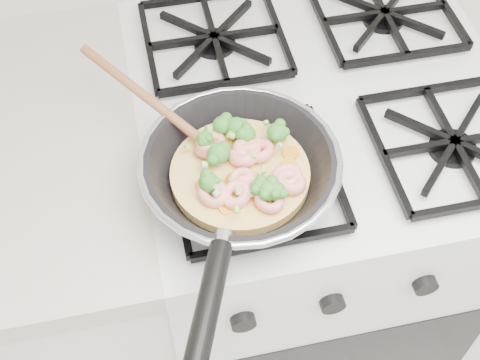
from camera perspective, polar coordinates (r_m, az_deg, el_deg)
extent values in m
cube|color=white|center=(1.41, 5.52, -5.51)|extent=(0.60, 0.60, 0.90)
cube|color=black|center=(1.05, 7.47, 7.83)|extent=(0.56, 0.56, 0.02)
torus|color=silver|center=(0.87, 0.00, 1.70)|extent=(0.27, 0.27, 0.01)
cylinder|color=black|center=(0.75, -2.80, -10.91)|extent=(0.09, 0.16, 0.03)
cylinder|color=#FACD6C|center=(0.89, 0.00, 0.49)|extent=(0.19, 0.19, 0.02)
ellipsoid|color=#9C5E38|center=(0.90, -2.50, 2.77)|extent=(0.06, 0.06, 0.01)
cylinder|color=#9C5E38|center=(0.94, -8.49, 7.40)|extent=(0.16, 0.19, 0.06)
torus|color=#FFAB96|center=(0.84, 2.55, -1.78)|extent=(0.06, 0.06, 0.02)
torus|color=#FFAB96|center=(0.85, 0.56, -0.57)|extent=(0.05, 0.05, 0.02)
torus|color=#FFAB96|center=(0.85, -0.32, -1.24)|extent=(0.06, 0.06, 0.02)
torus|color=#FFAB96|center=(0.89, 0.59, 2.73)|extent=(0.04, 0.05, 0.02)
torus|color=#FFAB96|center=(0.85, -2.35, -1.13)|extent=(0.07, 0.07, 0.03)
torus|color=#FFAB96|center=(0.89, 0.26, 2.06)|extent=(0.06, 0.06, 0.02)
torus|color=#FFAB96|center=(0.90, 0.72, 3.07)|extent=(0.05, 0.05, 0.03)
torus|color=#FFAB96|center=(0.86, 4.33, -0.17)|extent=(0.07, 0.07, 0.02)
torus|color=#FFAB96|center=(0.89, 1.82, 2.54)|extent=(0.06, 0.06, 0.02)
torus|color=#FFAB96|center=(0.90, -2.51, 3.23)|extent=(0.05, 0.05, 0.02)
torus|color=#FFAB96|center=(0.86, 0.12, 0.12)|extent=(0.04, 0.04, 0.02)
torus|color=#FFAB96|center=(0.87, 4.08, 0.33)|extent=(0.05, 0.05, 0.02)
ellipsoid|color=#449531|center=(0.90, 3.25, 4.13)|extent=(0.04, 0.04, 0.03)
ellipsoid|color=#449531|center=(0.91, -0.32, 4.63)|extent=(0.04, 0.04, 0.03)
ellipsoid|color=#449531|center=(0.90, 0.55, 4.01)|extent=(0.03, 0.03, 0.03)
ellipsoid|color=#449531|center=(0.89, -3.05, 3.49)|extent=(0.03, 0.03, 0.02)
ellipsoid|color=#449531|center=(0.84, 2.42, -0.91)|extent=(0.04, 0.04, 0.03)
ellipsoid|color=#449531|center=(0.91, -1.57, 4.78)|extent=(0.03, 0.03, 0.03)
ellipsoid|color=#449531|center=(0.88, -1.89, 2.30)|extent=(0.04, 0.04, 0.03)
ellipsoid|color=#449531|center=(0.85, -2.74, -0.22)|extent=(0.04, 0.04, 0.03)
ellipsoid|color=#449531|center=(0.84, 3.08, -0.94)|extent=(0.03, 0.03, 0.03)
ellipsoid|color=#449531|center=(0.84, 1.72, -0.60)|extent=(0.03, 0.03, 0.02)
cylinder|color=orange|center=(0.90, 4.41, 2.39)|extent=(0.03, 0.03, 0.00)
cylinder|color=orange|center=(0.87, -3.10, -0.55)|extent=(0.04, 0.04, 0.01)
cylinder|color=orange|center=(0.89, 4.30, 1.28)|extent=(0.03, 0.03, 0.00)
cylinder|color=orange|center=(0.87, -0.93, 0.07)|extent=(0.03, 0.03, 0.01)
cylinder|color=orange|center=(0.91, 3.45, 3.13)|extent=(0.03, 0.03, 0.01)
cylinder|color=orange|center=(0.85, 1.96, -1.81)|extent=(0.03, 0.03, 0.01)
cylinder|color=orange|center=(0.92, 0.54, 3.72)|extent=(0.02, 0.02, 0.01)
cylinder|color=orange|center=(0.91, -1.51, 3.29)|extent=(0.04, 0.04, 0.01)
cylinder|color=orange|center=(0.85, -1.13, -2.38)|extent=(0.03, 0.03, 0.01)
cylinder|color=orange|center=(0.90, -1.61, 2.31)|extent=(0.02, 0.02, 0.00)
cylinder|color=#B6CB8F|center=(0.88, 3.45, 3.01)|extent=(0.01, 0.01, 0.01)
cylinder|color=#8ED053|center=(0.84, 3.64, -1.31)|extent=(0.01, 0.01, 0.01)
cylinder|color=#8ED053|center=(0.85, -2.38, -0.16)|extent=(0.01, 0.01, 0.01)
cylinder|color=#B6CB8F|center=(0.89, 3.53, 2.81)|extent=(0.01, 0.01, 0.01)
cylinder|color=#8ED053|center=(0.85, 1.30, -0.62)|extent=(0.01, 0.01, 0.01)
cylinder|color=#8ED053|center=(0.85, 1.81, 0.59)|extent=(0.01, 0.01, 0.01)
cylinder|color=#8ED053|center=(0.91, -2.74, 4.51)|extent=(0.01, 0.01, 0.01)
cylinder|color=#8ED053|center=(0.90, -0.79, 3.92)|extent=(0.01, 0.01, 0.01)
cylinder|color=#8ED053|center=(0.86, 2.08, 0.96)|extent=(0.01, 0.01, 0.01)
cylinder|color=#8ED053|center=(0.85, -1.81, 0.14)|extent=(0.01, 0.01, 0.01)
cylinder|color=#8ED053|center=(0.89, -4.64, 2.95)|extent=(0.01, 0.01, 0.01)
cylinder|color=#8ED053|center=(0.89, -1.48, 3.16)|extent=(0.01, 0.01, 0.01)
cylinder|color=#8ED053|center=(0.87, 1.15, 2.07)|extent=(0.01, 0.01, 0.01)
cylinder|color=#8ED053|center=(0.91, 2.30, 4.96)|extent=(0.01, 0.01, 0.01)
cylinder|color=#8ED053|center=(0.90, -2.64, 4.15)|extent=(0.01, 0.01, 0.01)
cylinder|color=#B6CB8F|center=(0.84, -0.14, -1.00)|extent=(0.01, 0.01, 0.01)
cylinder|color=#8ED053|center=(0.89, -2.80, 3.37)|extent=(0.01, 0.01, 0.01)
cylinder|color=#B6CB8F|center=(0.83, -2.04, -1.15)|extent=(0.01, 0.01, 0.01)
cylinder|color=#B6CB8F|center=(0.84, -2.15, -0.59)|extent=(0.01, 0.01, 0.01)
cylinder|color=#B6CB8F|center=(0.87, -3.15, 1.34)|extent=(0.01, 0.01, 0.01)
cylinder|color=#B6CB8F|center=(0.84, 0.79, -1.22)|extent=(0.01, 0.01, 0.01)
cylinder|color=#8ED053|center=(0.82, -0.28, -2.62)|extent=(0.01, 0.01, 0.01)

